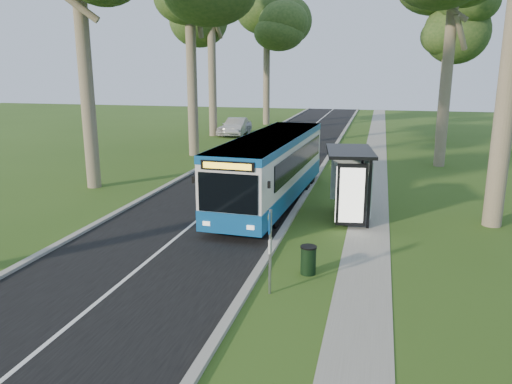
# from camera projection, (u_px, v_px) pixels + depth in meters

# --- Properties ---
(ground) EXTENTS (120.00, 120.00, 0.00)m
(ground) POSITION_uv_depth(u_px,v_px,m) (262.00, 266.00, 14.95)
(ground) COLOR #325119
(ground) RESTS_ON ground
(road) EXTENTS (7.00, 100.00, 0.02)m
(road) POSITION_uv_depth(u_px,v_px,m) (240.00, 186.00, 25.18)
(road) COLOR black
(road) RESTS_ON ground
(kerb_east) EXTENTS (0.25, 100.00, 0.12)m
(kerb_east) POSITION_uv_depth(u_px,v_px,m) (309.00, 189.00, 24.35)
(kerb_east) COLOR #9E9B93
(kerb_east) RESTS_ON ground
(kerb_west) EXTENTS (0.25, 100.00, 0.12)m
(kerb_west) POSITION_uv_depth(u_px,v_px,m) (175.00, 181.00, 25.99)
(kerb_west) COLOR #9E9B93
(kerb_west) RESTS_ON ground
(centre_line) EXTENTS (0.12, 100.00, 0.00)m
(centre_line) POSITION_uv_depth(u_px,v_px,m) (240.00, 185.00, 25.18)
(centre_line) COLOR white
(centre_line) RESTS_ON road
(footpath) EXTENTS (1.50, 100.00, 0.02)m
(footpath) POSITION_uv_depth(u_px,v_px,m) (372.00, 193.00, 23.66)
(footpath) COLOR gray
(footpath) RESTS_ON ground
(bus) EXTENTS (2.89, 11.28, 2.96)m
(bus) POSITION_uv_depth(u_px,v_px,m) (271.00, 169.00, 21.67)
(bus) COLOR white
(bus) RESTS_ON ground
(bus_stop_sign) EXTENTS (0.08, 0.32, 2.30)m
(bus_stop_sign) POSITION_uv_depth(u_px,v_px,m) (270.00, 242.00, 12.80)
(bus_stop_sign) COLOR gray
(bus_stop_sign) RESTS_ON ground
(bus_shelter) EXTENTS (2.15, 3.39, 2.73)m
(bus_shelter) POSITION_uv_depth(u_px,v_px,m) (352.00, 173.00, 18.89)
(bus_shelter) COLOR black
(bus_shelter) RESTS_ON ground
(litter_bin) EXTENTS (0.48, 0.48, 0.84)m
(litter_bin) POSITION_uv_depth(u_px,v_px,m) (308.00, 260.00, 14.31)
(litter_bin) COLOR black
(litter_bin) RESTS_ON ground
(car_white) EXTENTS (2.47, 4.75, 1.55)m
(car_white) POSITION_uv_depth(u_px,v_px,m) (234.00, 126.00, 44.16)
(car_white) COLOR silver
(car_white) RESTS_ON ground
(car_silver) EXTENTS (2.01, 4.68, 1.50)m
(car_silver) POSITION_uv_depth(u_px,v_px,m) (236.00, 127.00, 44.04)
(car_silver) COLOR #A3A6AB
(car_silver) RESTS_ON ground
(tree_west_e) EXTENTS (5.20, 5.20, 15.74)m
(tree_west_e) POSITION_uv_depth(u_px,v_px,m) (267.00, 8.00, 49.91)
(tree_west_e) COLOR #7A6B56
(tree_west_e) RESTS_ON ground
(tree_east_d) EXTENTS (5.20, 5.20, 13.00)m
(tree_east_d) POSITION_uv_depth(u_px,v_px,m) (450.00, 17.00, 39.00)
(tree_east_d) COLOR #7A6B56
(tree_east_d) RESTS_ON ground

